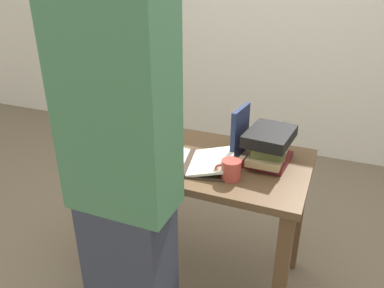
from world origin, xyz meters
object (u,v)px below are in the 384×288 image
at_px(open_book, 188,161).
at_px(book_stack_tall, 269,146).
at_px(reading_lamp, 128,72).
at_px(coffee_mug, 231,170).
at_px(person_reader, 125,195).
at_px(book_standing_upright, 240,132).

xyz_separation_m(open_book, book_stack_tall, (0.34, 0.17, 0.07)).
bearing_deg(open_book, reading_lamp, 143.75).
bearing_deg(coffee_mug, reading_lamp, 158.91).
bearing_deg(coffee_mug, book_stack_tall, 62.39).
distance_m(coffee_mug, person_reader, 0.52).
bearing_deg(person_reader, open_book, -92.06).
bearing_deg(book_stack_tall, person_reader, -117.93).
bearing_deg(reading_lamp, book_stack_tall, -1.80).
bearing_deg(reading_lamp, coffee_mug, -21.09).
height_order(open_book, reading_lamp, reading_lamp).
relative_size(book_stack_tall, person_reader, 0.16).
relative_size(open_book, person_reader, 0.29).
bearing_deg(book_standing_upright, coffee_mug, -76.82).
relative_size(reading_lamp, person_reader, 0.26).
bearing_deg(coffee_mug, book_standing_upright, 97.48).
xyz_separation_m(book_stack_tall, coffee_mug, (-0.12, -0.22, -0.04)).
bearing_deg(person_reader, reading_lamp, -60.54).
bearing_deg(person_reader, book_standing_upright, -106.70).
distance_m(open_book, reading_lamp, 0.57).
relative_size(reading_lamp, coffee_mug, 3.97).
xyz_separation_m(book_stack_tall, person_reader, (-0.36, -0.68, 0.04)).
bearing_deg(book_stack_tall, open_book, -154.10).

